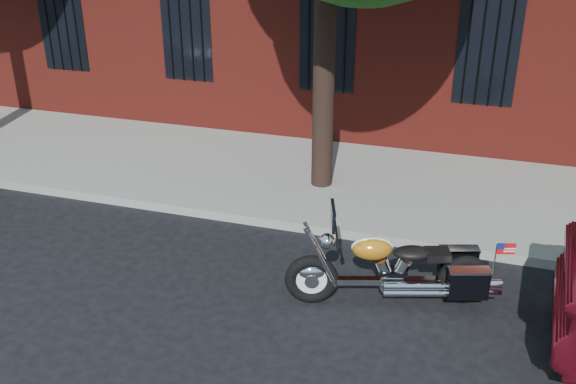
% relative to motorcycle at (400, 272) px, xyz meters
% --- Properties ---
extents(ground, '(120.00, 120.00, 0.00)m').
position_rel_motorcycle_xyz_m(ground, '(-2.31, 0.14, -0.46)').
color(ground, black).
rests_on(ground, ground).
extents(curb, '(40.00, 0.16, 0.15)m').
position_rel_motorcycle_xyz_m(curb, '(-2.31, 1.52, -0.39)').
color(curb, gray).
rests_on(curb, ground).
extents(sidewalk, '(40.00, 3.60, 0.15)m').
position_rel_motorcycle_xyz_m(sidewalk, '(-2.31, 3.40, -0.39)').
color(sidewalk, gray).
rests_on(sidewalk, ground).
extents(motorcycle, '(2.71, 1.26, 1.37)m').
position_rel_motorcycle_xyz_m(motorcycle, '(0.00, 0.00, 0.00)').
color(motorcycle, black).
rests_on(motorcycle, ground).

